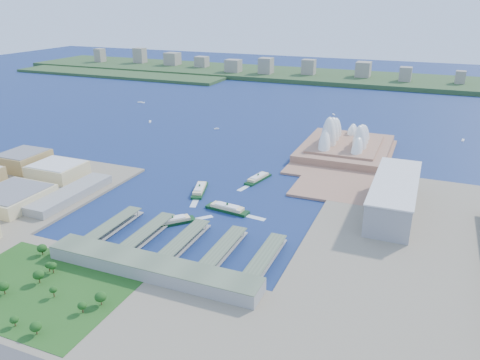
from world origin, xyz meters
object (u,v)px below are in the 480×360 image
at_px(toaster_building, 394,196).
at_px(ferry_b, 258,177).
at_px(ferry_a, 200,188).
at_px(opera_house, 347,133).
at_px(ferry_d, 227,207).
at_px(ferry_c, 172,220).

xyz_separation_m(toaster_building, ferry_b, (-175.34, 37.21, -15.89)).
bearing_deg(ferry_a, opera_house, 41.72).
distance_m(opera_house, toaster_building, 219.62).
bearing_deg(ferry_d, opera_house, -10.54).
relative_size(opera_house, toaster_building, 1.16).
distance_m(toaster_building, ferry_d, 187.24).
bearing_deg(ferry_a, ferry_d, -51.89).
distance_m(ferry_a, ferry_b, 84.41).
bearing_deg(ferry_c, ferry_a, -38.32).
relative_size(opera_house, ferry_c, 3.63).
distance_m(ferry_a, ferry_d, 67.17).
distance_m(ferry_b, ferry_d, 103.45).
height_order(opera_house, toaster_building, opera_house).
relative_size(toaster_building, ferry_d, 2.98).
distance_m(ferry_b, ferry_c, 160.97).
distance_m(toaster_building, ferry_c, 246.59).
bearing_deg(toaster_building, opera_house, 114.23).
xyz_separation_m(toaster_building, ferry_d, (-174.44, -66.24, -15.58)).
xyz_separation_m(opera_house, ferry_b, (-85.34, -162.79, -27.39)).
relative_size(toaster_building, ferry_a, 3.02).
bearing_deg(ferry_c, toaster_building, -108.12).
xyz_separation_m(ferry_b, ferry_c, (-40.25, -155.85, 0.07)).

